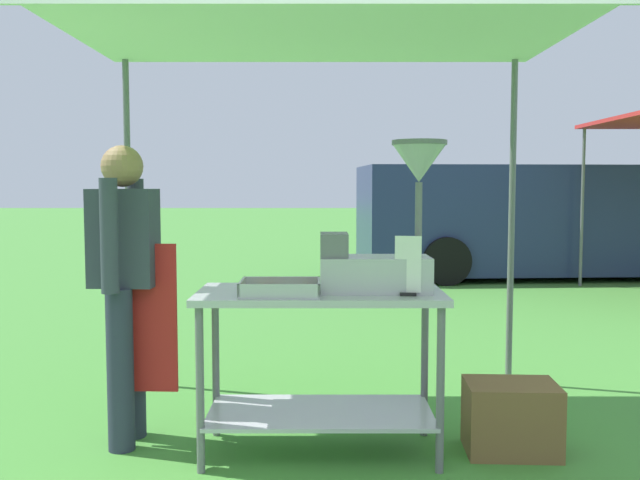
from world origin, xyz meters
TOP-DOWN VIEW (x-y plane):
  - ground_plane at (0.00, 6.00)m, footprint 70.00×70.00m
  - stall_canopy at (-0.06, 1.42)m, footprint 2.87×2.49m
  - donut_cart at (-0.06, 1.32)m, footprint 1.26×0.61m
  - donut_tray at (-0.25, 1.20)m, footprint 0.40×0.29m
  - donut_fryer at (0.28, 1.30)m, footprint 0.64×0.28m
  - menu_sign at (0.38, 1.16)m, footprint 0.13×0.05m
  - vendor at (-1.10, 1.46)m, footprint 0.46×0.53m
  - supply_crate at (0.94, 1.32)m, footprint 0.49×0.36m
  - van_navy at (3.39, 8.57)m, footprint 5.66×2.35m

SIDE VIEW (x-z plane):
  - ground_plane at x=0.00m, z-range 0.00..0.00m
  - supply_crate at x=0.94m, z-range 0.00..0.37m
  - donut_cart at x=-0.06m, z-range 0.18..1.04m
  - donut_tray at x=-0.25m, z-range 0.84..0.91m
  - van_navy at x=3.39m, z-range 0.03..1.72m
  - vendor at x=-1.10m, z-range 0.10..1.71m
  - menu_sign at x=0.38m, z-range 0.84..1.13m
  - donut_fryer at x=0.28m, z-range 0.76..1.53m
  - stall_canopy at x=-0.06m, z-range 1.07..3.38m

